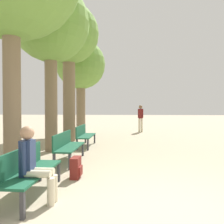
% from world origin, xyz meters
% --- Properties ---
extents(ground_plane, '(80.00, 80.00, 0.00)m').
position_xyz_m(ground_plane, '(0.00, 0.00, 0.00)').
color(ground_plane, tan).
extents(bench_row_0, '(0.49, 1.63, 0.83)m').
position_xyz_m(bench_row_0, '(-2.22, 0.49, 0.48)').
color(bench_row_0, '#195138').
rests_on(bench_row_0, ground_plane).
extents(bench_row_1, '(0.49, 1.63, 0.83)m').
position_xyz_m(bench_row_1, '(-2.22, 2.91, 0.48)').
color(bench_row_1, '#195138').
rests_on(bench_row_1, ground_plane).
extents(bench_row_2, '(0.49, 1.63, 0.83)m').
position_xyz_m(bench_row_2, '(-2.22, 5.32, 0.48)').
color(bench_row_2, '#195138').
rests_on(bench_row_2, ground_plane).
extents(tree_row_1, '(2.69, 2.69, 5.82)m').
position_xyz_m(tree_row_1, '(-3.18, 4.30, 4.38)').
color(tree_row_1, '#7A664C').
rests_on(tree_row_1, ground_plane).
extents(tree_row_2, '(2.72, 2.72, 6.25)m').
position_xyz_m(tree_row_2, '(-3.18, 6.61, 4.72)').
color(tree_row_2, '#7A664C').
rests_on(tree_row_2, ground_plane).
extents(tree_row_3, '(2.77, 2.77, 5.34)m').
position_xyz_m(tree_row_3, '(-3.18, 9.04, 3.87)').
color(tree_row_3, '#7A664C').
rests_on(tree_row_3, ground_plane).
extents(person_seated, '(0.58, 0.33, 1.24)m').
position_xyz_m(person_seated, '(-2.00, 0.24, 0.66)').
color(person_seated, beige).
rests_on(person_seated, ground_plane).
extents(backpack, '(0.22, 0.35, 0.45)m').
position_xyz_m(backpack, '(-1.63, 1.52, 0.22)').
color(backpack, maroon).
rests_on(backpack, ground_plane).
extents(pedestrian_near, '(0.34, 0.26, 1.68)m').
position_xyz_m(pedestrian_near, '(0.26, 10.52, 0.96)').
color(pedestrian_near, beige).
rests_on(pedestrian_near, ground_plane).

